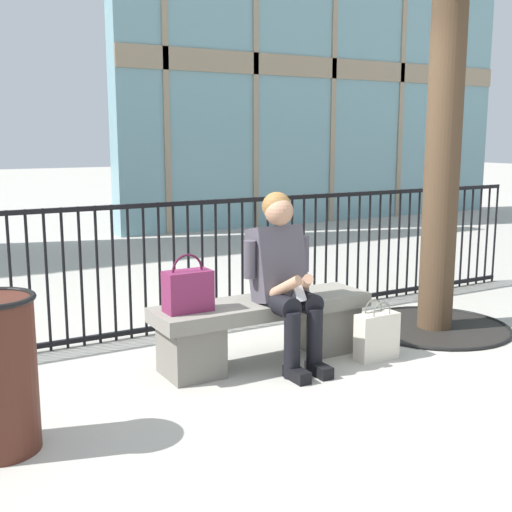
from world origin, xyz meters
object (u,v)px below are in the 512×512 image
Objects in this scene: handbag_on_bench at (188,290)px; stone_bench at (263,324)px; shopping_bag at (377,336)px; seated_person_with_phone at (284,274)px.

stone_bench is at bearing 0.99° from handbag_on_bench.
handbag_on_bench is 0.88× the size of shopping_bag.
seated_person_with_phone is 3.15× the size of handbag_on_bench.
stone_bench is at bearing 124.92° from seated_person_with_phone.
stone_bench is at bearing 152.85° from shopping_bag.
shopping_bag is (0.64, -0.25, -0.47)m from seated_person_with_phone.
handbag_on_bench is at bearing -179.01° from stone_bench.
seated_person_with_phone is (0.09, -0.13, 0.38)m from stone_bench.
seated_person_with_phone reaches higher than handbag_on_bench.
seated_person_with_phone is at bearing -10.05° from handbag_on_bench.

